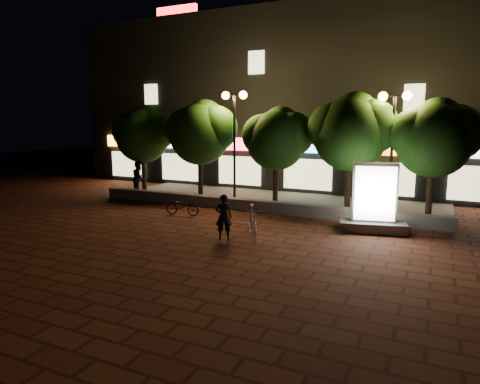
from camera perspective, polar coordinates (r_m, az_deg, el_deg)
The scene contains 16 objects.
ground at distance 15.03m, azimuth -4.27°, elevation -5.56°, with size 80.00×80.00×0.00m, color #502719.
retaining_wall at distance 18.46m, azimuth 1.82°, elevation -1.83°, with size 16.00×0.45×0.50m, color slate.
sidewalk at distance 20.77m, azimuth 4.56°, elevation -1.13°, with size 16.00×5.00×0.08m, color slate.
building_block at distance 26.60m, azimuth 9.74°, elevation 11.89°, with size 28.00×8.12×11.30m.
tree_far_left at distance 22.93m, azimuth -12.93°, elevation 7.87°, with size 3.36×2.80×4.63m.
tree_left at distance 20.95m, azimuth -5.28°, elevation 8.33°, with size 3.60×3.00×4.89m.
tree_mid at distance 19.25m, azimuth 5.13°, elevation 7.52°, with size 3.24×2.70×4.50m.
tree_right at distance 18.37m, azimuth 14.98°, elevation 8.21°, with size 3.72×3.10×5.07m.
tree_far_right at distance 18.08m, azimuth 25.04°, elevation 6.98°, with size 3.48×2.90×4.76m.
street_lamp_left at distance 19.79m, azimuth -0.77°, elevation 9.97°, with size 1.26×0.36×5.18m.
street_lamp_right at distance 17.88m, azimuth 20.12°, elevation 8.96°, with size 1.26×0.36×4.98m.
ad_kiosk at distance 15.70m, azimuth 17.70°, elevation -1.59°, with size 2.48×1.62×2.48m.
scooter_pink at distance 14.22m, azimuth 1.73°, elevation -4.13°, with size 0.52×1.83×1.10m, color #DE97D0.
rider at distance 14.06m, azimuth -2.23°, elevation -3.38°, with size 0.56×0.37×1.54m, color black.
scooter_parked at distance 17.76m, azimuth -7.82°, elevation -1.91°, with size 0.52×1.50×0.79m, color black.
pedestrian at distance 22.37m, azimuth -13.54°, elevation 1.86°, with size 0.88×0.69×1.81m, color black.
Camera 1 is at (7.15, -12.60, 3.98)m, focal length 31.42 mm.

